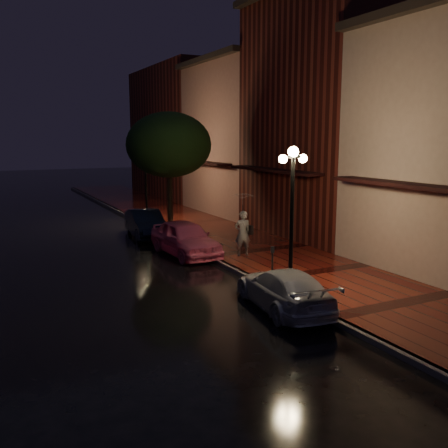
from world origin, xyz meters
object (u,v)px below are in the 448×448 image
navy_car (146,223)px  silver_car (284,289)px  streetlamp_near (292,210)px  pink_car (185,238)px  parking_meter (272,261)px  streetlamp_far (146,177)px  street_tree (169,147)px  woman_with_umbrella (243,214)px

navy_car → silver_car: 11.52m
streetlamp_near → pink_car: bearing=98.9°
silver_car → parking_meter: parking_meter is taller
streetlamp_far → silver_car: streetlamp_far is taller
street_tree → pink_car: bearing=-103.9°
streetlamp_near → navy_car: streetlamp_near is taller
pink_car → silver_car: size_ratio=1.05×
street_tree → pink_car: size_ratio=1.40×
streetlamp_near → street_tree: 11.12m
streetlamp_near → street_tree: street_tree is taller
navy_car → silver_car: bearing=-83.3°
pink_car → navy_car: bearing=90.6°
streetlamp_near → pink_car: streetlamp_near is taller
pink_car → navy_car: (-0.25, 4.35, -0.06)m
streetlamp_far → pink_car: (-0.95, -7.90, -1.89)m
street_tree → pink_car: 6.16m
streetlamp_near → navy_car: (-1.20, 10.44, -1.95)m
navy_car → parking_meter: bearing=-78.5°
navy_car → silver_car: (0.25, -11.52, -0.08)m
streetlamp_far → silver_car: size_ratio=1.09×
navy_car → silver_car: navy_car is taller
street_tree → parking_meter: bearing=-92.4°
pink_car → parking_meter: bearing=-84.5°
street_tree → navy_car: 3.92m
streetlamp_far → parking_meter: streetlamp_far is taller
pink_car → parking_meter: pink_car is taller
streetlamp_near → pink_car: (-0.95, 6.10, -1.89)m
street_tree → streetlamp_far: bearing=94.9°
street_tree → woman_with_umbrella: 6.97m
pink_car → navy_car: 4.36m
navy_car → streetlamp_near: bearing=-77.9°
pink_car → streetlamp_far: bearing=80.4°
woman_with_umbrella → parking_meter: size_ratio=2.07×
streetlamp_far → street_tree: bearing=-85.1°
pink_car → woman_with_umbrella: woman_with_umbrella is taller
streetlamp_near → navy_car: size_ratio=1.09×
street_tree → parking_meter: 10.79m
navy_car → streetlamp_far: bearing=76.8°
silver_car → parking_meter: bearing=-105.3°
navy_car → street_tree: bearing=26.0°
streetlamp_near → street_tree: bearing=88.7°
streetlamp_far → silver_car: (-0.95, -15.08, -2.03)m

